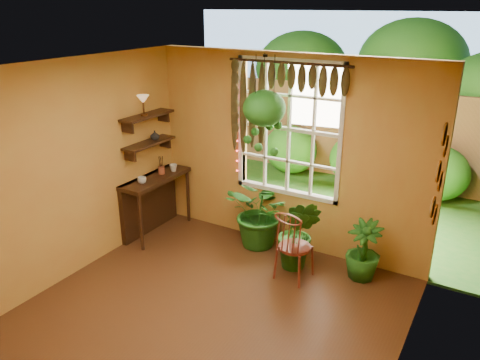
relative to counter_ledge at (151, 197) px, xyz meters
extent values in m
plane|color=#502D16|center=(1.91, -1.60, -0.55)|extent=(4.50, 4.50, 0.00)
plane|color=silver|center=(1.91, -1.60, 2.15)|extent=(4.50, 4.50, 0.00)
plane|color=gold|center=(1.91, 0.65, 0.80)|extent=(4.00, 0.00, 4.00)
plane|color=gold|center=(-0.09, -1.60, 0.80)|extent=(0.00, 4.50, 4.50)
plane|color=gold|center=(3.91, -1.60, 0.80)|extent=(0.00, 4.50, 4.50)
cube|color=white|center=(1.91, 0.68, 1.15)|extent=(1.52, 0.10, 1.86)
cube|color=white|center=(1.91, 0.71, 1.15)|extent=(1.38, 0.01, 1.78)
cylinder|color=#311F0D|center=(1.91, 0.57, 2.03)|extent=(1.70, 0.04, 0.04)
cube|color=#311F0D|center=(0.11, 0.00, 0.32)|extent=(0.40, 1.20, 0.06)
cube|color=#311F0D|center=(-0.05, 0.00, -0.10)|extent=(0.08, 1.18, 0.90)
cylinder|color=#311F0D|center=(0.27, -0.55, -0.12)|extent=(0.05, 0.05, 0.86)
cylinder|color=#311F0D|center=(0.27, 0.55, -0.12)|extent=(0.05, 0.05, 0.86)
cube|color=#311F0D|center=(0.03, 0.00, 0.85)|extent=(0.25, 0.90, 0.04)
cube|color=#311F0D|center=(0.03, 0.00, 1.25)|extent=(0.25, 0.90, 0.04)
cube|color=#1D5B1A|center=(1.91, 5.65, -0.57)|extent=(14.00, 10.00, 0.04)
cube|color=#956746|center=(1.91, 3.85, 0.35)|extent=(12.00, 0.10, 1.80)
plane|color=#91BCF2|center=(1.91, 7.45, 1.00)|extent=(12.00, 0.00, 12.00)
cylinder|color=maroon|center=(2.40, -0.11, -0.13)|extent=(0.44, 0.44, 0.04)
torus|color=maroon|center=(2.39, -0.28, 0.33)|extent=(0.39, 0.07, 0.38)
imported|color=#184813|center=(1.66, 0.41, -0.03)|extent=(1.03, 0.92, 1.04)
imported|color=#184813|center=(2.35, 0.11, -0.05)|extent=(0.58, 0.48, 1.01)
imported|color=#184813|center=(3.15, 0.31, -0.16)|extent=(0.50, 0.50, 0.78)
ellipsoid|color=black|center=(1.72, 0.31, 1.40)|extent=(0.32, 0.32, 0.19)
ellipsoid|color=#184813|center=(1.72, 0.31, 1.48)|extent=(0.55, 0.55, 0.47)
imported|color=silver|center=(0.13, -0.31, 0.40)|extent=(0.14, 0.14, 0.10)
imported|color=beige|center=(0.19, 0.32, 0.40)|extent=(0.13, 0.13, 0.11)
cylinder|color=brown|center=(0.11, 0.14, 0.41)|extent=(0.09, 0.09, 0.12)
imported|color=#B2AD99|center=(0.04, 0.13, 0.93)|extent=(0.13, 0.13, 0.14)
cylinder|color=#502E17|center=(0.05, -0.08, 1.28)|extent=(0.10, 0.10, 0.03)
cylinder|color=#502E17|center=(0.05, -0.08, 1.37)|extent=(0.02, 0.02, 0.17)
cone|color=slate|center=(0.05, -0.08, 1.49)|extent=(0.17, 0.17, 0.11)
camera|label=1|loc=(4.43, -4.91, 2.73)|focal=35.00mm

